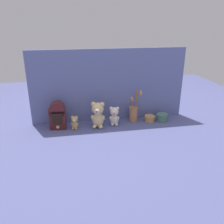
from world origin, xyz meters
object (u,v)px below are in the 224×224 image
Objects in this scene: flower_vase at (134,112)px; decorative_tin_tall at (162,117)px; teddy_bear_small at (75,122)px; teddy_bear_medium at (114,116)px; vintage_radio at (58,115)px; decorative_tin_short at (150,118)px; teddy_bear_large at (98,114)px.

flower_vase reaches higher than decorative_tin_tall.
teddy_bear_small is at bearing -177.90° from decorative_tin_tall.
teddy_bear_small is 0.61m from flower_vase.
teddy_bear_medium is 0.55m from vintage_radio.
teddy_bear_medium is 0.22m from flower_vase.
teddy_bear_small is 1.19× the size of decorative_tin_tall.
flower_vase is (0.21, 0.06, 0.00)m from teddy_bear_medium.
teddy_bear_medium is 1.42× the size of teddy_bear_small.
vintage_radio reaches higher than decorative_tin_short.
teddy_bear_large reaches higher than decorative_tin_short.
teddy_bear_large reaches higher than decorative_tin_tall.
teddy_bear_large is 0.39m from vintage_radio.
teddy_bear_medium is at bearing -2.47° from vintage_radio.
flower_vase reaches higher than vintage_radio.
teddy_bear_small is at bearing -16.81° from vintage_radio.
vintage_radio is 1.07m from decorative_tin_tall.
decorative_tin_short is (0.77, 0.05, -0.04)m from teddy_bear_small.
teddy_bear_large is at bearing 0.02° from teddy_bear_small.
vintage_radio reaches higher than teddy_bear_medium.
vintage_radio is (-0.77, -0.03, 0.04)m from flower_vase.
decorative_tin_tall is at bearing -5.71° from decorative_tin_short.
teddy_bear_medium is at bearing -176.65° from decorative_tin_short.
flower_vase is at bearing 14.96° from teddy_bear_medium.
decorative_tin_tall reaches higher than decorative_tin_short.
teddy_bear_large is 0.17m from teddy_bear_medium.
flower_vase is 3.04× the size of decorative_tin_tall.
flower_vase is (0.38, 0.08, -0.03)m from teddy_bear_large.
decorative_tin_tall is at bearing 2.10° from teddy_bear_small.
teddy_bear_small is at bearing -176.59° from decorative_tin_short.
teddy_bear_small is (-0.39, -0.02, -0.03)m from teddy_bear_medium.
teddy_bear_medium reaches higher than decorative_tin_tall.
teddy_bear_large is 0.75× the size of flower_vase.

